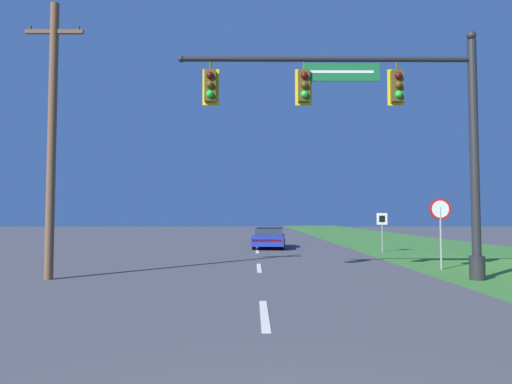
% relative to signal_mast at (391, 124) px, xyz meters
% --- Properties ---
extents(grass_verge_right, '(10.00, 110.00, 0.04)m').
position_rel_signal_mast_xyz_m(grass_verge_right, '(6.58, 19.47, -4.66)').
color(grass_verge_right, '#38752D').
rests_on(grass_verge_right, ground).
extents(road_center_line, '(0.16, 34.80, 0.01)m').
position_rel_signal_mast_xyz_m(road_center_line, '(-3.92, 11.47, -4.67)').
color(road_center_line, silver).
rests_on(road_center_line, ground).
extents(signal_mast, '(9.11, 0.47, 7.49)m').
position_rel_signal_mast_xyz_m(signal_mast, '(0.00, 0.00, 0.00)').
color(signal_mast, '#232326').
rests_on(signal_mast, grass_verge_right).
extents(car_ahead, '(2.18, 4.81, 1.19)m').
position_rel_signal_mast_xyz_m(car_ahead, '(-3.17, 14.11, -4.07)').
color(car_ahead, black).
rests_on(car_ahead, ground).
extents(stop_sign, '(0.76, 0.07, 2.50)m').
position_rel_signal_mast_xyz_m(stop_sign, '(2.50, 2.63, -2.81)').
color(stop_sign, gray).
rests_on(stop_sign, grass_verge_right).
extents(route_sign_post, '(0.55, 0.06, 2.03)m').
position_rel_signal_mast_xyz_m(route_sign_post, '(2.60, 10.30, -3.15)').
color(route_sign_post, gray).
rests_on(route_sign_post, grass_verge_right).
extents(utility_pole_near, '(1.80, 0.26, 8.56)m').
position_rel_signal_mast_xyz_m(utility_pole_near, '(-10.34, 0.45, -0.24)').
color(utility_pole_near, brown).
rests_on(utility_pole_near, ground).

